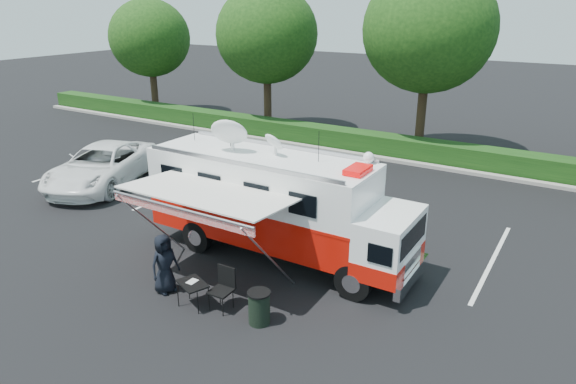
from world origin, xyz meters
name	(u,v)px	position (x,y,z in m)	size (l,w,h in m)	color
ground_plane	(279,256)	(0.00, 0.00, 0.00)	(120.00, 120.00, 0.00)	black
back_border	(451,52)	(1.14, 12.90, 5.00)	(60.00, 6.14, 8.87)	#9E998E
stall_lines	(313,219)	(-0.50, 3.00, 0.00)	(24.12, 5.50, 0.01)	silver
command_truck	(277,204)	(-0.07, 0.00, 1.67)	(8.12, 2.24, 3.90)	black
awning	(203,197)	(-0.80, -2.33, 2.51)	(4.43, 2.32, 2.68)	silver
white_suv	(105,184)	(-9.67, 1.65, 0.00)	(2.71, 5.88, 1.63)	white
person	(167,291)	(-1.49, -3.18, 0.00)	(0.79, 0.51, 1.61)	black
folding_table	(192,285)	(-0.40, -3.36, 0.62)	(0.93, 0.81, 0.67)	black
folding_chair	(224,284)	(0.28, -2.99, 0.65)	(0.53, 0.55, 1.09)	black
trash_bin	(259,307)	(1.39, -3.08, 0.42)	(0.56, 0.56, 0.83)	black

